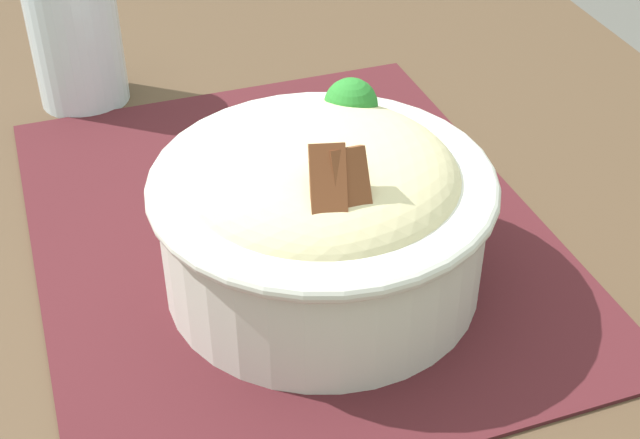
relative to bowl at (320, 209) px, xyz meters
name	(u,v)px	position (x,y,z in m)	size (l,w,h in m)	color
table	(298,306)	(0.07, 0.00, -0.14)	(1.04, 0.80, 0.72)	#4C3826
placemat	(289,231)	(0.06, 0.01, -0.06)	(0.43, 0.35, 0.00)	#47191E
bowl	(320,209)	(0.00, 0.00, 0.00)	(0.22, 0.22, 0.13)	silver
fork	(288,165)	(0.14, -0.02, -0.06)	(0.03, 0.12, 0.00)	silver
drinking_glass	(78,50)	(0.30, 0.13, -0.01)	(0.08, 0.08, 0.11)	silver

